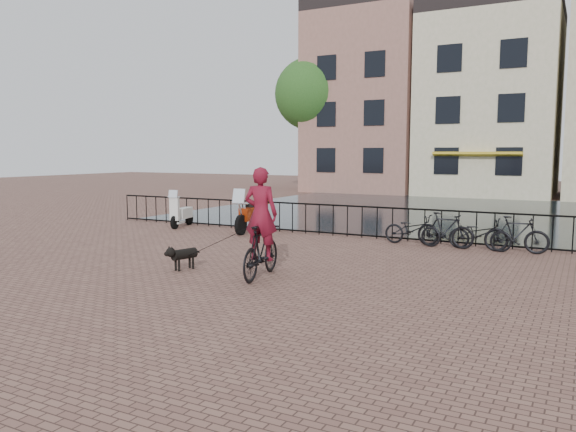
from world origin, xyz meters
The scene contains 14 objects.
ground centered at (0.00, 0.00, 0.00)m, with size 100.00×100.00×0.00m, color brown.
canal_water centered at (0.00, 17.30, 0.00)m, with size 20.00×20.00×0.00m, color black.
railing centered at (0.00, 8.00, 0.50)m, with size 20.00×0.05×1.02m.
canal_house_left centered at (-7.50, 30.00, 6.40)m, with size 7.50×9.00×12.80m.
canal_house_mid centered at (0.50, 30.00, 5.90)m, with size 8.00×9.50×11.80m.
tree_far_left centered at (-11.00, 27.00, 6.73)m, with size 5.04×5.04×9.27m.
cyclist centered at (0.11, 1.56, 1.07)m, with size 0.96×2.12×2.81m.
dog centered at (-1.89, 1.43, 0.29)m, with size 0.51×0.92×0.59m.
motorcycle centered at (-3.80, 7.50, 0.78)m, with size 0.73×2.23×1.57m.
scooter centered at (-6.74, 7.40, 0.71)m, with size 0.77×1.59×1.42m.
parked_bike_0 centered at (1.80, 7.40, 0.45)m, with size 0.60×1.72×0.90m, color black.
parked_bike_1 centered at (2.75, 7.40, 0.50)m, with size 0.47×1.66×1.00m, color black.
parked_bike_2 centered at (3.70, 7.40, 0.45)m, with size 0.60×1.72×0.90m, color black.
parked_bike_3 centered at (4.65, 7.40, 0.50)m, with size 0.47×1.66×1.00m, color black.
Camera 1 is at (6.26, -8.72, 2.71)m, focal length 35.00 mm.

